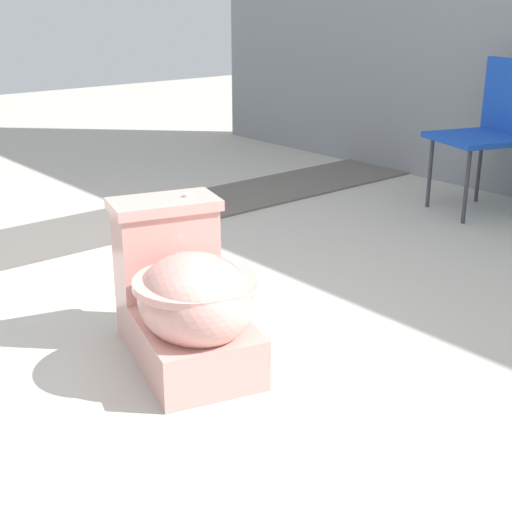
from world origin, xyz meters
The scene contains 4 objects.
ground_plane centered at (0.00, 0.00, 0.00)m, with size 14.00×14.00×0.00m, color #B7B2A8.
gravel_strip centered at (-1.32, 0.50, 0.01)m, with size 0.56×8.00×0.01m, color #605B56.
toilet centered at (0.18, -0.04, 0.22)m, with size 0.71×0.53×0.52m.
folding_chair_left centered at (-0.20, 2.29, 0.51)m, with size 0.56×0.56×0.83m.
Camera 1 is at (1.96, -1.24, 1.15)m, focal length 50.00 mm.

